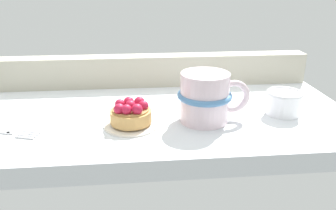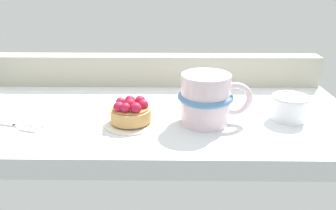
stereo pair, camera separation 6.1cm
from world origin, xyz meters
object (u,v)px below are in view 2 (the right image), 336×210
object	(u,v)px
dessert_plate	(131,122)
dessert_fork	(5,123)
coffee_mug	(207,99)
sugar_bowl	(290,107)
raspberry_tart	(131,111)

from	to	relation	value
dessert_plate	dessert_fork	xyz separation A→B (cm)	(-23.11, -0.82, -0.02)
coffee_mug	sugar_bowl	world-z (taller)	coffee_mug
sugar_bowl	dessert_plate	bearing A→B (deg)	-175.10
coffee_mug	sugar_bowl	distance (cm)	16.03
dessert_plate	sugar_bowl	distance (cm)	29.79
coffee_mug	raspberry_tart	bearing A→B (deg)	-176.31
dessert_fork	raspberry_tart	bearing A→B (deg)	2.00
raspberry_tart	coffee_mug	bearing A→B (deg)	3.69
sugar_bowl	dessert_fork	bearing A→B (deg)	-176.36
raspberry_tart	sugar_bowl	xyz separation A→B (cm)	(29.58, 2.55, -0.01)
raspberry_tart	sugar_bowl	world-z (taller)	raspberry_tart
dessert_plate	raspberry_tart	xyz separation A→B (cm)	(0.02, -0.01, 2.17)
raspberry_tart	dessert_fork	size ratio (longest dim) A/B	0.48
raspberry_tart	sugar_bowl	distance (cm)	29.69
raspberry_tart	coffee_mug	world-z (taller)	coffee_mug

